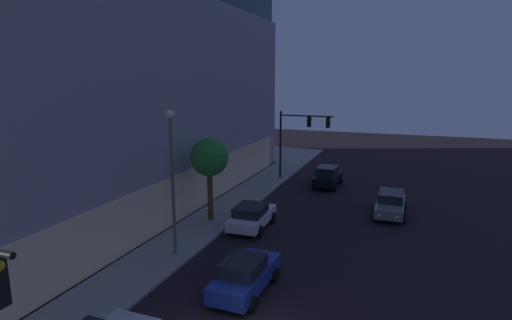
{
  "coord_description": "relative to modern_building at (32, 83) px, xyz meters",
  "views": [
    {
      "loc": [
        -11.32,
        -4.64,
        9.14
      ],
      "look_at": [
        6.83,
        2.13,
        5.26
      ],
      "focal_mm": 28.79,
      "sensor_mm": 36.0,
      "label": 1
    }
  ],
  "objects": [
    {
      "name": "car_white",
      "position": [
        -1.22,
        -18.34,
        -7.97
      ],
      "size": [
        4.38,
        2.22,
        1.52
      ],
      "color": "silver",
      "rests_on": "ground"
    },
    {
      "name": "sidewalk_tree",
      "position": [
        -1.1,
        -15.43,
        -4.55
      ],
      "size": [
        2.43,
        2.43,
        5.33
      ],
      "color": "#54371E",
      "rests_on": "sidewalk_corner"
    },
    {
      "name": "traffic_light_far_corner",
      "position": [
        11.34,
        -18.09,
        -4.22
      ],
      "size": [
        0.34,
        4.82,
        6.11
      ],
      "color": "black",
      "rests_on": "sidewalk_corner"
    },
    {
      "name": "car_grey",
      "position": [
        4.48,
        -26.25,
        -7.96
      ],
      "size": [
        4.58,
        2.05,
        1.53
      ],
      "color": "slate",
      "rests_on": "ground"
    },
    {
      "name": "car_black",
      "position": [
        10.32,
        -20.85,
        -7.87
      ],
      "size": [
        4.32,
        2.09,
        1.78
      ],
      "color": "black",
      "rests_on": "ground"
    },
    {
      "name": "car_blue",
      "position": [
        -8.61,
        -20.86,
        -7.94
      ],
      "size": [
        4.36,
        2.06,
        1.62
      ],
      "color": "navy",
      "rests_on": "ground"
    },
    {
      "name": "modern_building",
      "position": [
        0.0,
        0.0,
        0.0
      ],
      "size": [
        36.35,
        27.66,
        17.66
      ],
      "color": "#4C4C51",
      "rests_on": "ground"
    },
    {
      "name": "street_lamp_sidewalk",
      "position": [
        -6.43,
        -16.06,
        -3.88
      ],
      "size": [
        0.44,
        0.44,
        7.47
      ],
      "color": "#585858",
      "rests_on": "sidewalk_corner"
    }
  ]
}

